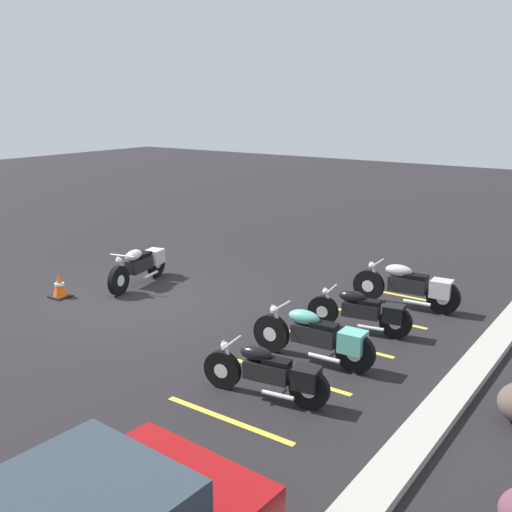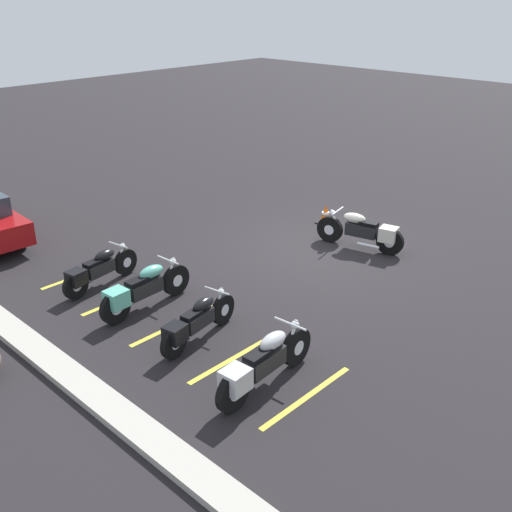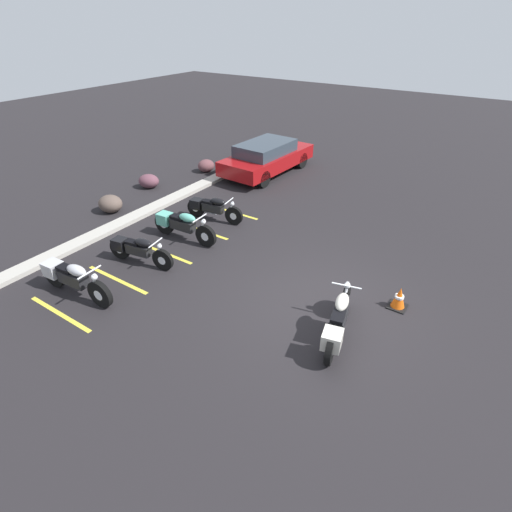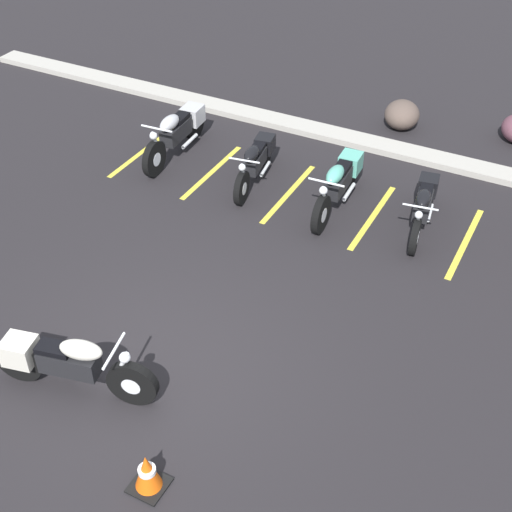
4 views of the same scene
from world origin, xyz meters
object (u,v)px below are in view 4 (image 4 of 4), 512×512
(landscape_rock_1, at_px, (402,115))
(traffic_cone, at_px, (147,473))
(parked_bike_1, at_px, (256,160))
(parked_bike_2, at_px, (339,182))
(motorcycle_cream_featured, at_px, (65,362))
(parked_bike_0, at_px, (178,131))
(parked_bike_3, at_px, (423,204))

(landscape_rock_1, height_order, traffic_cone, landscape_rock_1)
(parked_bike_1, distance_m, parked_bike_2, 1.63)
(motorcycle_cream_featured, distance_m, parked_bike_0, 6.06)
(motorcycle_cream_featured, height_order, parked_bike_1, motorcycle_cream_featured)
(parked_bike_0, xyz_separation_m, parked_bike_2, (3.41, -0.24, -0.01))
(motorcycle_cream_featured, relative_size, parked_bike_1, 1.11)
(parked_bike_3, relative_size, landscape_rock_1, 2.48)
(parked_bike_1, distance_m, traffic_cone, 6.56)
(parked_bike_2, xyz_separation_m, traffic_cone, (0.31, -6.21, -0.21))
(parked_bike_2, height_order, traffic_cone, parked_bike_2)
(motorcycle_cream_featured, relative_size, parked_bike_0, 0.97)
(parked_bike_0, height_order, traffic_cone, parked_bike_0)
(motorcycle_cream_featured, relative_size, parked_bike_2, 1.00)
(landscape_rock_1, bearing_deg, parked_bike_3, -66.08)
(motorcycle_cream_featured, height_order, parked_bike_2, motorcycle_cream_featured)
(motorcycle_cream_featured, distance_m, parked_bike_1, 5.53)
(traffic_cone, bearing_deg, motorcycle_cream_featured, 156.62)
(motorcycle_cream_featured, xyz_separation_m, parked_bike_1, (-0.23, 5.52, -0.05))
(motorcycle_cream_featured, bearing_deg, parked_bike_1, 79.60)
(parked_bike_1, bearing_deg, parked_bike_2, 78.80)
(parked_bike_1, distance_m, parked_bike_3, 3.09)
(parked_bike_1, distance_m, landscape_rock_1, 3.59)
(parked_bike_0, height_order, parked_bike_3, parked_bike_0)
(parked_bike_2, distance_m, landscape_rock_1, 3.22)
(motorcycle_cream_featured, bearing_deg, parked_bike_3, 49.92)
(parked_bike_3, bearing_deg, traffic_cone, -19.30)
(motorcycle_cream_featured, xyz_separation_m, parked_bike_2, (1.40, 5.48, -0.00))
(parked_bike_2, bearing_deg, parked_bike_3, 89.27)
(motorcycle_cream_featured, distance_m, parked_bike_2, 5.65)
(motorcycle_cream_featured, bearing_deg, parked_bike_2, 62.92)
(parked_bike_2, xyz_separation_m, landscape_rock_1, (0.06, 3.22, -0.17))
(landscape_rock_1, xyz_separation_m, traffic_cone, (0.25, -9.43, -0.04))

